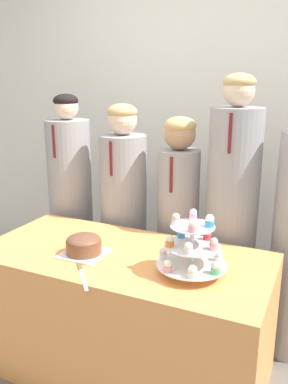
% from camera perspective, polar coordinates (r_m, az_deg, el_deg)
% --- Properties ---
extents(wall_back, '(9.00, 0.06, 2.70)m').
position_cam_1_polar(wall_back, '(3.17, 7.52, 10.46)').
color(wall_back, silver).
rests_on(wall_back, ground_plane).
extents(table, '(1.57, 0.75, 0.72)m').
position_cam_1_polar(table, '(2.38, -2.87, -16.61)').
color(table, '#EF9951').
rests_on(table, ground_plane).
extents(round_cake, '(0.22, 0.22, 0.11)m').
position_cam_1_polar(round_cake, '(2.21, -8.45, -7.32)').
color(round_cake, white).
rests_on(round_cake, table).
extents(cake_knife, '(0.21, 0.25, 0.01)m').
position_cam_1_polar(cake_knife, '(2.05, -8.83, -10.82)').
color(cake_knife, silver).
rests_on(cake_knife, table).
extents(cupcake_stand, '(0.34, 0.34, 0.31)m').
position_cam_1_polar(cupcake_stand, '(1.96, 6.71, -7.72)').
color(cupcake_stand, silver).
rests_on(cupcake_stand, table).
extents(student_0, '(0.31, 0.32, 1.53)m').
position_cam_1_polar(student_0, '(3.04, -10.20, -2.02)').
color(student_0, '#939399').
rests_on(student_0, ground_plane).
extents(student_1, '(0.32, 0.32, 1.47)m').
position_cam_1_polar(student_1, '(2.83, -2.87, -3.59)').
color(student_1, '#939399').
rests_on(student_1, ground_plane).
extents(student_2, '(0.27, 0.27, 1.41)m').
position_cam_1_polar(student_2, '(2.68, 4.74, -4.96)').
color(student_2, '#939399').
rests_on(student_2, ground_plane).
extents(student_3, '(0.31, 0.32, 1.66)m').
position_cam_1_polar(student_3, '(2.56, 12.12, -3.95)').
color(student_3, '#939399').
rests_on(student_3, ground_plane).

